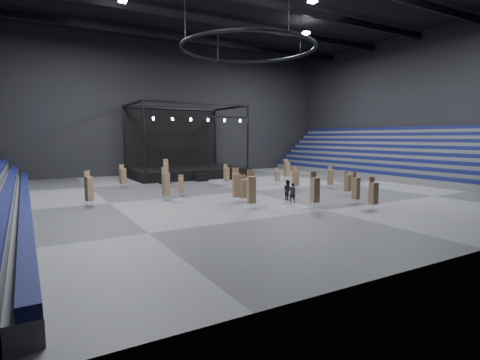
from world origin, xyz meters
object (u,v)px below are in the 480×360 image
chair_stack_4 (251,189)px  chair_stack_6 (277,176)px  stage (183,165)px  chair_stack_1 (373,193)px  chair_stack_10 (296,178)px  chair_stack_15 (244,188)px  chair_stack_11 (356,188)px  chair_stack_5 (330,177)px  crew_member (288,190)px  chair_stack_14 (315,189)px  flight_case_right (234,176)px  chair_stack_2 (166,173)px  chair_stack_3 (236,185)px  chair_stack_13 (226,174)px  chair_stack_0 (181,185)px  flight_case_mid (202,177)px  man_center (292,193)px  chair_stack_12 (287,169)px  chair_stack_8 (166,184)px  flight_case_left (165,180)px  chair_stack_7 (348,182)px  chair_stack_9 (123,176)px  chair_stack_16 (89,188)px

chair_stack_4 → chair_stack_6: size_ratio=1.56×
stage → chair_stack_1: 28.39m
chair_stack_10 → chair_stack_15: 8.54m
chair_stack_11 → chair_stack_15: size_ratio=1.11×
chair_stack_5 → crew_member: 8.63m
chair_stack_14 → flight_case_right: bearing=82.2°
chair_stack_2 → chair_stack_3: 11.42m
chair_stack_1 → chair_stack_13: 17.47m
chair_stack_6 → chair_stack_13: 5.47m
stage → chair_stack_0: (-6.55, -16.06, -0.44)m
chair_stack_5 → chair_stack_11: 8.71m
chair_stack_2 → chair_stack_3: bearing=-63.1°
chair_stack_13 → chair_stack_15: bearing=-117.2°
stage → chair_stack_14: 25.70m
chair_stack_10 → chair_stack_14: chair_stack_14 is taller
flight_case_mid → man_center: man_center is taller
chair_stack_0 → man_center: 9.55m
chair_stack_2 → chair_stack_12: bearing=13.3°
chair_stack_0 → chair_stack_8: (-1.73, -1.18, 0.36)m
flight_case_left → chair_stack_14: bearing=-75.7°
chair_stack_1 → chair_stack_14: 4.04m
flight_case_mid → chair_stack_11: bearing=-78.1°
chair_stack_14 → chair_stack_4: bearing=158.7°
chair_stack_4 → chair_stack_7: bearing=21.5°
chair_stack_10 → chair_stack_15: size_ratio=1.06×
flight_case_right → chair_stack_2: 9.89m
flight_case_right → chair_stack_8: chair_stack_8 is taller
chair_stack_3 → chair_stack_10: size_ratio=1.16×
flight_case_left → flight_case_mid: size_ratio=0.90×
chair_stack_7 → flight_case_left: bearing=121.2°
chair_stack_9 → chair_stack_11: 22.23m
chair_stack_4 → chair_stack_10: size_ratio=1.20×
chair_stack_16 → chair_stack_3: bearing=-45.0°
chair_stack_2 → chair_stack_13: size_ratio=1.30×
chair_stack_1 → chair_stack_7: bearing=62.9°
chair_stack_4 → chair_stack_2: bearing=111.1°
chair_stack_3 → chair_stack_10: chair_stack_3 is taller
chair_stack_7 → chair_stack_1: bearing=-124.8°
stage → flight_case_mid: size_ratio=10.30×
chair_stack_1 → chair_stack_8: chair_stack_8 is taller
chair_stack_0 → chair_stack_2: bearing=104.2°
chair_stack_3 → chair_stack_16: (-10.17, 4.14, -0.07)m
flight_case_left → chair_stack_3: chair_stack_3 is taller
flight_case_right → chair_stack_12: bearing=-38.0°
chair_stack_5 → chair_stack_13: chair_stack_13 is taller
chair_stack_9 → man_center: 17.67m
flight_case_mid → chair_stack_13: chair_stack_13 is taller
chair_stack_6 → chair_stack_11: chair_stack_11 is taller
chair_stack_0 → chair_stack_1: bearing=-29.6°
flight_case_left → chair_stack_11: chair_stack_11 is taller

